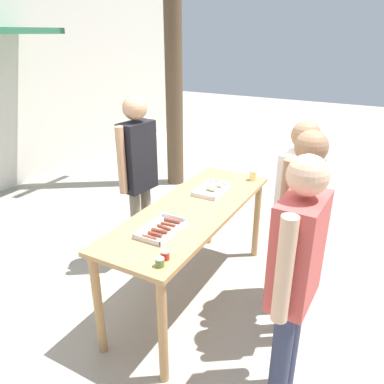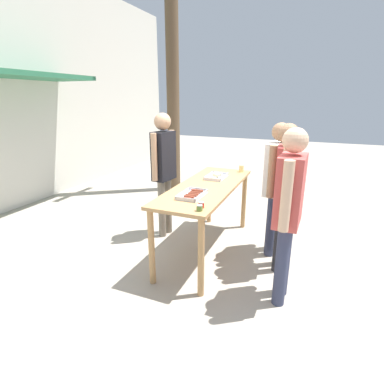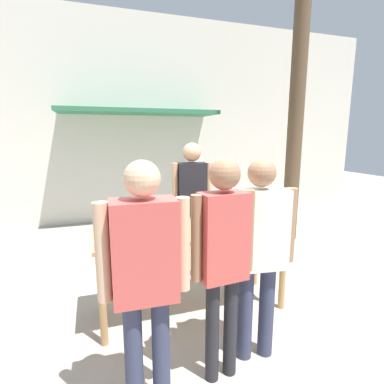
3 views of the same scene
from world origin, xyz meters
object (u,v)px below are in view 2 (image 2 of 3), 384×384
(food_tray_sausages, at_px, (192,195))
(person_server_behind_table, at_px, (164,163))
(beer_cup, at_px, (241,169))
(person_customer_waiting_in_line, at_px, (284,184))
(condiment_jar_ketchup, at_px, (201,205))
(utility_pole, at_px, (172,39))
(person_customer_holding_hotdog, at_px, (289,203))
(food_tray_buns, at_px, (216,176))
(condiment_jar_mustard, at_px, (200,208))
(person_customer_with_cup, at_px, (277,179))

(food_tray_sausages, relative_size, person_server_behind_table, 0.23)
(beer_cup, bearing_deg, person_customer_waiting_in_line, -143.15)
(condiment_jar_ketchup, height_order, beer_cup, beer_cup)
(condiment_jar_ketchup, xyz_separation_m, utility_pole, (3.32, 1.92, 2.19))
(person_customer_holding_hotdog, bearing_deg, condiment_jar_ketchup, -79.84)
(utility_pole, bearing_deg, condiment_jar_ketchup, -149.90)
(food_tray_buns, relative_size, utility_pole, 0.06)
(food_tray_sausages, relative_size, condiment_jar_ketchup, 6.57)
(food_tray_sausages, xyz_separation_m, food_tray_buns, (0.91, 0.00, 0.01))
(food_tray_sausages, distance_m, condiment_jar_ketchup, 0.40)
(person_server_behind_table, height_order, utility_pole, utility_pole)
(food_tray_sausages, xyz_separation_m, condiment_jar_ketchup, (-0.32, -0.24, 0.02))
(condiment_jar_ketchup, bearing_deg, condiment_jar_mustard, -169.57)
(beer_cup, xyz_separation_m, utility_pole, (1.61, 1.94, 2.17))
(person_customer_with_cup, bearing_deg, condiment_jar_mustard, -19.10)
(condiment_jar_ketchup, height_order, person_customer_with_cup, person_customer_with_cup)
(beer_cup, bearing_deg, person_server_behind_table, 122.83)
(food_tray_sausages, xyz_separation_m, utility_pole, (3.00, 1.69, 2.21))
(utility_pole, bearing_deg, person_customer_with_cup, -130.97)
(food_tray_buns, height_order, condiment_jar_mustard, food_tray_buns)
(beer_cup, distance_m, person_customer_with_cup, 0.85)
(food_tray_buns, bearing_deg, condiment_jar_mustard, -169.04)
(beer_cup, relative_size, person_server_behind_table, 0.06)
(beer_cup, distance_m, person_customer_waiting_in_line, 1.22)
(food_tray_sausages, relative_size, condiment_jar_mustard, 6.57)
(utility_pole, bearing_deg, food_tray_buns, -141.15)
(person_customer_with_cup, bearing_deg, person_customer_waiting_in_line, 25.46)
(food_tray_buns, xyz_separation_m, person_server_behind_table, (-0.17, 0.75, 0.16))
(beer_cup, xyz_separation_m, person_server_behind_table, (-0.65, 1.00, 0.13))
(food_tray_sausages, height_order, person_customer_holding_hotdog, person_customer_holding_hotdog)
(food_tray_sausages, height_order, person_customer_waiting_in_line, person_customer_waiting_in_line)
(person_customer_holding_hotdog, bearing_deg, food_tray_sausages, -98.20)
(condiment_jar_ketchup, distance_m, person_server_behind_table, 1.46)
(condiment_jar_mustard, height_order, person_customer_waiting_in_line, person_customer_waiting_in_line)
(person_customer_with_cup, bearing_deg, beer_cup, -126.82)
(person_customer_holding_hotdog, xyz_separation_m, person_customer_with_cup, (0.99, 0.24, -0.03))
(condiment_jar_ketchup, bearing_deg, food_tray_buns, 11.00)
(food_tray_sausages, relative_size, beer_cup, 4.06)
(beer_cup, height_order, utility_pole, utility_pole)
(food_tray_buns, xyz_separation_m, person_customer_holding_hotdog, (-1.11, -1.09, 0.11))
(person_customer_holding_hotdog, xyz_separation_m, utility_pole, (3.20, 2.78, 2.10))
(person_server_behind_table, bearing_deg, person_customer_holding_hotdog, -110.05)
(beer_cup, height_order, person_customer_waiting_in_line, person_customer_waiting_in_line)
(person_customer_waiting_in_line, bearing_deg, person_customer_holding_hotdog, 5.63)
(person_server_behind_table, bearing_deg, food_tray_sausages, -127.51)
(person_customer_holding_hotdog, distance_m, utility_pole, 4.73)
(person_customer_with_cup, bearing_deg, person_server_behind_table, -80.60)
(utility_pole, bearing_deg, condiment_jar_mustard, -150.34)
(person_server_behind_table, bearing_deg, condiment_jar_mustard, -131.82)
(condiment_jar_mustard, xyz_separation_m, person_customer_holding_hotdog, (0.21, -0.84, 0.10))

